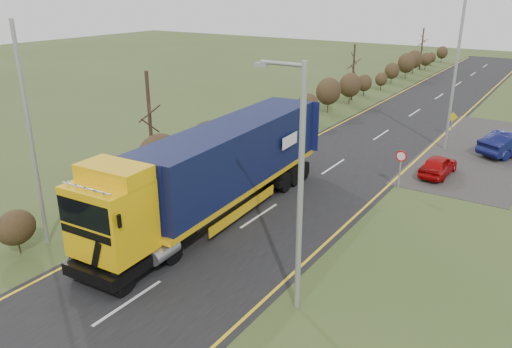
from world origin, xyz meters
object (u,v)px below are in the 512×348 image
at_px(car_blue_sedan, 512,144).
at_px(speed_sign, 401,163).
at_px(streetlight_near, 298,183).
at_px(lorry, 218,167).
at_px(car_red_hatchback, 438,166).

height_order(car_blue_sedan, speed_sign, speed_sign).
height_order(car_blue_sedan, streetlight_near, streetlight_near).
relative_size(car_blue_sedan, streetlight_near, 0.57).
height_order(lorry, car_blue_sedan, lorry).
relative_size(lorry, speed_sign, 7.28).
height_order(car_red_hatchback, speed_sign, speed_sign).
relative_size(lorry, car_red_hatchback, 4.48).
xyz_separation_m(car_red_hatchback, streetlight_near, (-0.76, -15.00, 3.76)).
bearing_deg(streetlight_near, lorry, 146.21).
xyz_separation_m(lorry, speed_sign, (5.80, 7.69, -0.94)).
height_order(streetlight_near, speed_sign, streetlight_near).
relative_size(lorry, car_blue_sedan, 3.33).
distance_m(car_red_hatchback, streetlight_near, 15.49).
relative_size(car_red_hatchback, speed_sign, 1.63).
relative_size(streetlight_near, speed_sign, 3.81).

